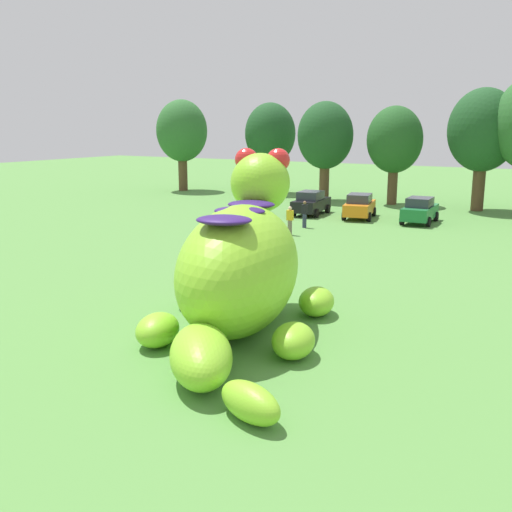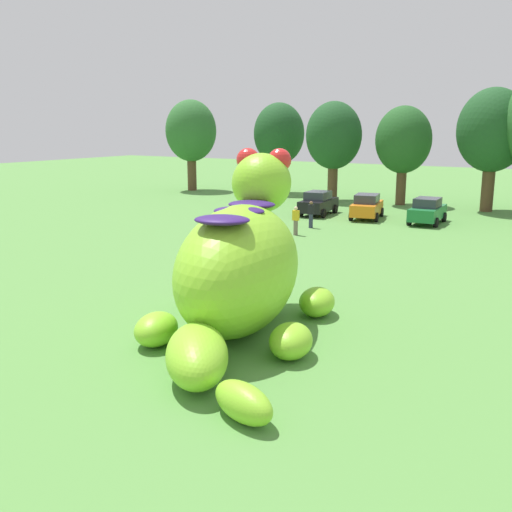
{
  "view_description": "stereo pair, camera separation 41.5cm",
  "coord_description": "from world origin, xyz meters",
  "px_view_note": "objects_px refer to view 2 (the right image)",
  "views": [
    {
      "loc": [
        9.43,
        -14.59,
        6.44
      ],
      "look_at": [
        -0.16,
        1.73,
        2.21
      ],
      "focal_mm": 41.48,
      "sensor_mm": 36.0,
      "label": 1
    },
    {
      "loc": [
        9.79,
        -14.37,
        6.44
      ],
      "look_at": [
        -0.16,
        1.73,
        2.21
      ],
      "focal_mm": 41.48,
      "sensor_mm": 36.0,
      "label": 2
    }
  ],
  "objects_px": {
    "car_green": "(427,211)",
    "spectator_near_inflatable": "(296,221)",
    "giant_inflatable_creature": "(240,267)",
    "car_orange": "(367,206)",
    "car_black": "(318,203)",
    "spectator_mid_field": "(311,215)"
  },
  "relations": [
    {
      "from": "giant_inflatable_creature",
      "to": "car_orange",
      "type": "xyz_separation_m",
      "value": [
        -4.98,
        23.72,
        -1.19
      ]
    },
    {
      "from": "spectator_near_inflatable",
      "to": "spectator_mid_field",
      "type": "relative_size",
      "value": 1.0
    },
    {
      "from": "car_green",
      "to": "spectator_mid_field",
      "type": "distance_m",
      "value": 8.01
    },
    {
      "from": "car_green",
      "to": "car_orange",
      "type": "bearing_deg",
      "value": -178.88
    },
    {
      "from": "giant_inflatable_creature",
      "to": "car_black",
      "type": "relative_size",
      "value": 2.36
    },
    {
      "from": "car_orange",
      "to": "spectator_near_inflatable",
      "type": "relative_size",
      "value": 2.55
    },
    {
      "from": "giant_inflatable_creature",
      "to": "spectator_near_inflatable",
      "type": "relative_size",
      "value": 5.85
    },
    {
      "from": "car_black",
      "to": "car_green",
      "type": "distance_m",
      "value": 7.85
    },
    {
      "from": "spectator_near_inflatable",
      "to": "giant_inflatable_creature",
      "type": "bearing_deg",
      "value": -68.12
    },
    {
      "from": "giant_inflatable_creature",
      "to": "car_orange",
      "type": "distance_m",
      "value": 24.26
    },
    {
      "from": "car_black",
      "to": "giant_inflatable_creature",
      "type": "bearing_deg",
      "value": -69.85
    },
    {
      "from": "giant_inflatable_creature",
      "to": "car_green",
      "type": "xyz_separation_m",
      "value": [
        -0.79,
        23.8,
        -1.19
      ]
    },
    {
      "from": "car_orange",
      "to": "spectator_near_inflatable",
      "type": "bearing_deg",
      "value": -98.84
    },
    {
      "from": "car_orange",
      "to": "spectator_mid_field",
      "type": "height_order",
      "value": "car_orange"
    },
    {
      "from": "car_orange",
      "to": "car_green",
      "type": "height_order",
      "value": "same"
    },
    {
      "from": "spectator_near_inflatable",
      "to": "spectator_mid_field",
      "type": "bearing_deg",
      "value": 97.42
    },
    {
      "from": "car_black",
      "to": "spectator_mid_field",
      "type": "bearing_deg",
      "value": -68.86
    },
    {
      "from": "car_orange",
      "to": "car_green",
      "type": "relative_size",
      "value": 1.04
    },
    {
      "from": "giant_inflatable_creature",
      "to": "car_black",
      "type": "bearing_deg",
      "value": 110.15
    },
    {
      "from": "car_green",
      "to": "spectator_near_inflatable",
      "type": "relative_size",
      "value": 2.45
    },
    {
      "from": "car_orange",
      "to": "car_green",
      "type": "xyz_separation_m",
      "value": [
        4.19,
        0.08,
        0.0
      ]
    },
    {
      "from": "giant_inflatable_creature",
      "to": "spectator_near_inflatable",
      "type": "xyz_separation_m",
      "value": [
        -6.25,
        15.57,
        -1.2
      ]
    }
  ]
}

